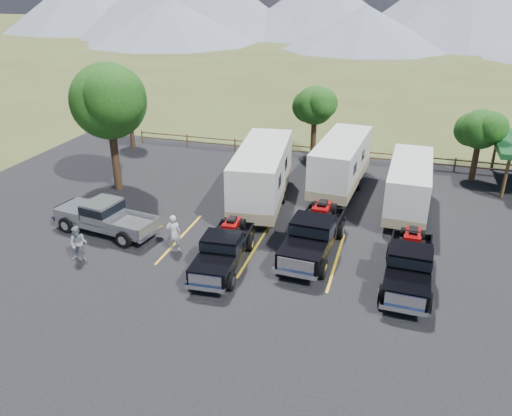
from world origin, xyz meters
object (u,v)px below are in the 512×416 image
(tree_big_nw, at_px, (108,101))
(rig_left, at_px, (223,248))
(rig_right, at_px, (409,263))
(person_a, at_px, (174,233))
(trailer_left, at_px, (262,175))
(person_b, at_px, (78,244))
(rig_center, at_px, (313,233))
(trailer_right, at_px, (409,187))
(pickup_silver, at_px, (106,217))
(trailer_center, at_px, (341,164))

(tree_big_nw, bearing_deg, rig_left, -35.54)
(rig_right, relative_size, person_a, 3.12)
(rig_left, xyz_separation_m, rig_right, (8.14, 0.96, 0.06))
(trailer_left, distance_m, person_b, 10.80)
(rig_center, bearing_deg, person_b, -155.71)
(trailer_left, distance_m, trailer_right, 8.24)
(rig_right, distance_m, trailer_right, 7.51)
(rig_center, height_order, trailer_right, trailer_right)
(pickup_silver, bearing_deg, trailer_center, 140.19)
(person_a, bearing_deg, person_b, 6.39)
(rig_right, height_order, trailer_right, trailer_right)
(rig_left, relative_size, trailer_left, 0.56)
(pickup_silver, xyz_separation_m, person_a, (4.18, -0.73, 0.03))
(rig_left, xyz_separation_m, trailer_center, (3.79, 10.82, 0.81))
(tree_big_nw, height_order, trailer_right, tree_big_nw)
(rig_left, bearing_deg, rig_center, 29.39)
(pickup_silver, distance_m, person_b, 2.87)
(trailer_right, bearing_deg, rig_right, -86.51)
(trailer_left, relative_size, person_b, 5.81)
(rig_right, distance_m, trailer_center, 10.80)
(trailer_left, bearing_deg, rig_left, -94.92)
(tree_big_nw, distance_m, rig_center, 14.75)
(rig_center, xyz_separation_m, rig_right, (4.45, -1.46, -0.07))
(rig_left, relative_size, rig_center, 0.88)
(rig_right, distance_m, person_b, 14.96)
(person_b, bearing_deg, pickup_silver, 82.06)
(rig_right, bearing_deg, trailer_left, 145.50)
(tree_big_nw, distance_m, trailer_left, 10.09)
(rig_left, bearing_deg, person_a, 163.91)
(rig_right, relative_size, trailer_center, 0.63)
(tree_big_nw, distance_m, person_b, 10.07)
(pickup_silver, bearing_deg, rig_left, 87.93)
(trailer_center, xyz_separation_m, person_b, (-10.40, -12.34, -0.83))
(rig_left, distance_m, trailer_right, 11.58)
(trailer_left, relative_size, trailer_right, 1.18)
(rig_right, xyz_separation_m, pickup_silver, (-15.10, 0.37, -0.03))
(pickup_silver, relative_size, person_b, 3.50)
(rig_left, relative_size, pickup_silver, 0.92)
(person_b, bearing_deg, trailer_center, 35.04)
(pickup_silver, bearing_deg, person_a, 88.90)
(trailer_left, height_order, trailer_center, trailer_left)
(rig_left, height_order, rig_right, rig_right)
(trailer_center, distance_m, person_b, 16.16)
(trailer_right, bearing_deg, rig_left, -131.48)
(pickup_silver, bearing_deg, tree_big_nw, -145.64)
(tree_big_nw, xyz_separation_m, trailer_center, (13.40, 3.95, -3.86))
(rig_center, height_order, person_a, rig_center)
(rig_center, bearing_deg, rig_left, -143.42)
(tree_big_nw, xyz_separation_m, person_b, (3.00, -8.39, -4.69))
(pickup_silver, height_order, person_b, pickup_silver)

